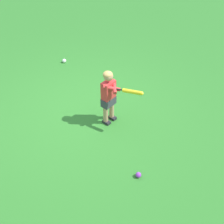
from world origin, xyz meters
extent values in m
plane|color=#2D7528|center=(0.00, 0.00, 0.00)|extent=(40.00, 40.00, 0.00)
cube|color=#232328|center=(-0.48, 0.34, 0.03)|extent=(0.16, 0.17, 0.05)
cylinder|color=tan|center=(-0.47, 0.32, 0.21)|extent=(0.09, 0.09, 0.34)
cube|color=#232328|center=(-0.35, 0.44, 0.03)|extent=(0.16, 0.17, 0.05)
cylinder|color=tan|center=(-0.33, 0.43, 0.21)|extent=(0.09, 0.09, 0.34)
cube|color=#383842|center=(-0.40, 0.38, 0.46)|extent=(0.31, 0.28, 0.16)
cube|color=red|center=(-0.40, 0.38, 0.71)|extent=(0.29, 0.27, 0.34)
sphere|color=tan|center=(-0.40, 0.38, 1.00)|extent=(0.17, 0.17, 0.17)
ellipsoid|color=tan|center=(-0.39, 0.37, 1.02)|extent=(0.24, 0.24, 0.11)
sphere|color=yellow|center=(-0.49, 0.49, 0.80)|extent=(0.04, 0.04, 0.04)
cylinder|color=black|center=(-0.56, 0.55, 0.81)|extent=(0.13, 0.11, 0.05)
cylinder|color=yellow|center=(-0.74, 0.70, 0.85)|extent=(0.31, 0.27, 0.11)
sphere|color=yellow|center=(-0.87, 0.80, 0.87)|extent=(0.07, 0.07, 0.07)
cylinder|color=red|center=(-0.49, 0.44, 0.81)|extent=(0.10, 0.31, 0.14)
cylinder|color=red|center=(-0.44, 0.48, 0.81)|extent=(0.31, 0.11, 0.14)
sphere|color=purple|center=(-0.58, 1.78, 0.04)|extent=(0.09, 0.09, 0.09)
sphere|color=white|center=(0.24, -1.98, 0.05)|extent=(0.10, 0.10, 0.10)
camera|label=1|loc=(0.42, 4.52, 3.71)|focal=47.25mm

